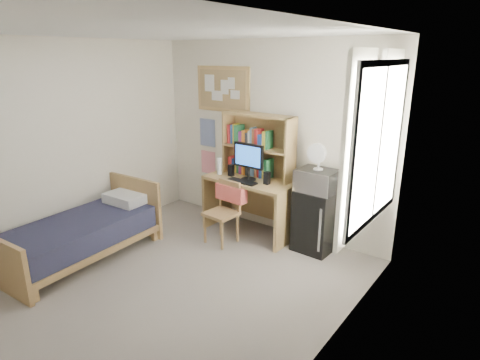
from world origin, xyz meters
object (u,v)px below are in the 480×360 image
Objects in this scene: desk at (251,206)px; monitor at (249,162)px; desk_chair at (221,213)px; microwave at (317,180)px; mini_fridge at (316,220)px; bed at (80,239)px; speaker_left at (231,170)px; desk_fan at (319,158)px; speaker_right at (267,178)px; bulletin_board at (223,89)px.

monitor is at bearing -90.00° from desk.
desk is 0.51m from desk_chair.
mini_fridge is at bearing 90.00° from microwave.
speaker_left is at bearing 59.25° from bed.
desk_chair reaches higher than mini_fridge.
desk_fan is (0.00, -0.00, 0.28)m from microwave.
desk_chair is at bearing -67.19° from speaker_left.
mini_fridge reaches higher than bed.
speaker_right is (0.30, -0.01, -0.16)m from monitor.
desk_fan is (0.95, 0.05, 0.82)m from desk.
desk_chair is 1.32m from microwave.
desk_chair is 0.76m from monitor.
mini_fridge is at bearing 13.72° from speaker_right.
desk is 2.23m from bed.
bulletin_board is 1.21m from monitor.
desk is 7.52× the size of speaker_right.
microwave is at bearing -8.91° from bulletin_board.
desk is (0.73, -0.32, -1.53)m from bulletin_board.
microwave is (1.08, 0.54, 0.52)m from desk_chair.
bed is (-1.10, -1.37, -0.17)m from desk_chair.
speaker_left is (-1.25, -0.13, 0.47)m from mini_fridge.
bed is 2.31m from monitor.
mini_fridge is at bearing -8.24° from bulletin_board.
desk is at bearing 52.96° from bed.
speaker_left reaches higher than desk_chair.
speaker_right is (0.60, -0.02, 0.00)m from speaker_left.
bulletin_board reaches higher than desk_fan.
mini_fridge is (0.95, 0.07, 0.00)m from desk.
monitor is (-0.95, -0.13, 0.64)m from mini_fridge.
desk_chair is 4.94× the size of speaker_right.
desk_fan is (0.95, 0.11, 0.18)m from monitor.
mini_fridge is 1.15m from monitor.
monitor is at bearing -171.21° from microwave.
speaker_left is 0.34× the size of microwave.
microwave is at bearing 4.74° from desk.
desk is at bearing -174.78° from microwave.
bulletin_board reaches higher than monitor.
bulletin_board is at bearing 157.94° from desk.
desk_fan is at bearing 12.05° from speaker_right.
speaker_right is at bearing -167.47° from desk_fan.
mini_fridge is 2.68× the size of desk_fan.
bulletin_board is 2.00× the size of microwave.
bulletin_board reaches higher than speaker_left.
microwave reaches higher than bed.
mini_fridge is at bearing 7.24° from speaker_left.
desk is 7.83× the size of speaker_left.
monitor is (0.13, 0.43, 0.62)m from desk_chair.
mini_fridge is 0.53m from microwave.
speaker_right is at bearing 45.98° from bed.
bulletin_board is 1.81m from desk_chair.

